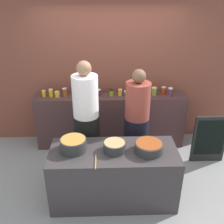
% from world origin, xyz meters
% --- Properties ---
extents(ground, '(12.00, 12.00, 0.00)m').
position_xyz_m(ground, '(0.00, 0.00, 0.00)').
color(ground, gray).
extents(storefront_wall, '(4.80, 0.12, 3.00)m').
position_xyz_m(storefront_wall, '(0.00, 1.45, 1.50)').
color(storefront_wall, brown).
rests_on(storefront_wall, ground).
extents(display_shelf, '(2.70, 0.36, 0.99)m').
position_xyz_m(display_shelf, '(0.00, 1.10, 0.50)').
color(display_shelf, '#452B2C').
rests_on(display_shelf, ground).
extents(prep_table, '(1.70, 0.70, 0.80)m').
position_xyz_m(prep_table, '(0.00, -0.30, 0.40)').
color(prep_table, '#332E2F').
rests_on(prep_table, ground).
extents(preserve_jar_0, '(0.07, 0.07, 0.11)m').
position_xyz_m(preserve_jar_0, '(-1.17, 1.13, 1.05)').
color(preserve_jar_0, gold).
rests_on(preserve_jar_0, display_shelf).
extents(preserve_jar_1, '(0.07, 0.07, 0.14)m').
position_xyz_m(preserve_jar_1, '(-1.05, 1.12, 1.06)').
color(preserve_jar_1, gold).
rests_on(preserve_jar_1, display_shelf).
extents(preserve_jar_2, '(0.09, 0.09, 0.10)m').
position_xyz_m(preserve_jar_2, '(-0.94, 1.11, 1.04)').
color(preserve_jar_2, gold).
rests_on(preserve_jar_2, display_shelf).
extents(preserve_jar_3, '(0.08, 0.08, 0.14)m').
position_xyz_m(preserve_jar_3, '(-0.81, 1.14, 1.06)').
color(preserve_jar_3, '#96411A').
rests_on(preserve_jar_3, display_shelf).
extents(preserve_jar_4, '(0.09, 0.09, 0.12)m').
position_xyz_m(preserve_jar_4, '(-0.60, 1.15, 1.06)').
color(preserve_jar_4, gold).
rests_on(preserve_jar_4, display_shelf).
extents(preserve_jar_5, '(0.08, 0.08, 0.12)m').
position_xyz_m(preserve_jar_5, '(-0.43, 1.09, 1.05)').
color(preserve_jar_5, orange).
rests_on(preserve_jar_5, display_shelf).
extents(preserve_jar_6, '(0.07, 0.07, 0.10)m').
position_xyz_m(preserve_jar_6, '(-0.33, 1.03, 1.05)').
color(preserve_jar_6, '#2E5031').
rests_on(preserve_jar_6, display_shelf).
extents(preserve_jar_7, '(0.08, 0.08, 0.12)m').
position_xyz_m(preserve_jar_7, '(-0.21, 1.11, 1.06)').
color(preserve_jar_7, '#482142').
rests_on(preserve_jar_7, display_shelf).
extents(preserve_jar_8, '(0.08, 0.08, 0.11)m').
position_xyz_m(preserve_jar_8, '(0.02, 1.13, 1.05)').
color(preserve_jar_8, olive).
rests_on(preserve_jar_8, display_shelf).
extents(preserve_jar_9, '(0.07, 0.07, 0.11)m').
position_xyz_m(preserve_jar_9, '(0.17, 1.14, 1.05)').
color(preserve_jar_9, gold).
rests_on(preserve_jar_9, display_shelf).
extents(preserve_jar_10, '(0.08, 0.08, 0.10)m').
position_xyz_m(preserve_jar_10, '(0.28, 1.08, 1.04)').
color(preserve_jar_10, '#2E573C').
rests_on(preserve_jar_10, display_shelf).
extents(preserve_jar_11, '(0.08, 0.08, 0.13)m').
position_xyz_m(preserve_jar_11, '(0.56, 1.12, 1.06)').
color(preserve_jar_11, red).
rests_on(preserve_jar_11, display_shelf).
extents(preserve_jar_12, '(0.09, 0.09, 0.15)m').
position_xyz_m(preserve_jar_12, '(0.77, 1.12, 1.07)').
color(preserve_jar_12, olive).
rests_on(preserve_jar_12, display_shelf).
extents(preserve_jar_13, '(0.08, 0.08, 0.13)m').
position_xyz_m(preserve_jar_13, '(0.95, 1.17, 1.06)').
color(preserve_jar_13, red).
rests_on(preserve_jar_13, display_shelf).
extents(preserve_jar_14, '(0.08, 0.08, 0.15)m').
position_xyz_m(preserve_jar_14, '(1.05, 1.08, 1.07)').
color(preserve_jar_14, '#5A2D43').
rests_on(preserve_jar_14, display_shelf).
extents(cooking_pot_left, '(0.35, 0.35, 0.17)m').
position_xyz_m(cooking_pot_left, '(-0.53, -0.26, 0.88)').
color(cooking_pot_left, '#2D2D2D').
rests_on(cooking_pot_left, prep_table).
extents(cooking_pot_center, '(0.29, 0.29, 0.13)m').
position_xyz_m(cooking_pot_center, '(0.01, -0.30, 0.87)').
color(cooking_pot_center, '#2D2D2D').
rests_on(cooking_pot_center, prep_table).
extents(cooking_pot_right, '(0.37, 0.37, 0.13)m').
position_xyz_m(cooking_pot_right, '(0.46, -0.32, 0.86)').
color(cooking_pot_right, '#2D2D2D').
rests_on(cooking_pot_right, prep_table).
extents(wooden_spoon, '(0.02, 0.28, 0.02)m').
position_xyz_m(wooden_spoon, '(-0.23, -0.54, 0.81)').
color(wooden_spoon, '#9E703D').
rests_on(wooden_spoon, prep_table).
extents(cook_with_tongs, '(0.39, 0.39, 1.84)m').
position_xyz_m(cook_with_tongs, '(-0.38, 0.31, 0.84)').
color(cook_with_tongs, black).
rests_on(cook_with_tongs, ground).
extents(cook_in_cap, '(0.39, 0.39, 1.70)m').
position_xyz_m(cook_in_cap, '(0.38, 0.39, 0.76)').
color(cook_in_cap, black).
rests_on(cook_in_cap, ground).
extents(chalkboard_sign, '(0.57, 0.05, 0.86)m').
position_xyz_m(chalkboard_sign, '(1.64, 0.50, 0.44)').
color(chalkboard_sign, black).
rests_on(chalkboard_sign, ground).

